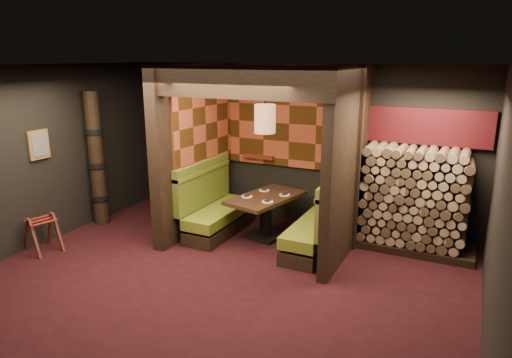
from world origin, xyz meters
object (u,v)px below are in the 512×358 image
object	(u,v)px
firewood_stack	(420,201)
booth_bench_left	(215,210)
totem_column	(96,160)
pendant_lamp	(265,119)
booth_bench_right	(320,227)
dining_table	(266,209)
luggage_rack	(42,232)

from	to	relation	value
firewood_stack	booth_bench_left	bearing A→B (deg)	-167.83
totem_column	booth_bench_left	bearing A→B (deg)	14.75
pendant_lamp	firewood_stack	bearing A→B (deg)	13.87
booth_bench_right	pendant_lamp	distance (m)	1.90
dining_table	firewood_stack	distance (m)	2.44
booth_bench_left	pendant_lamp	bearing A→B (deg)	7.56
totem_column	firewood_stack	distance (m)	5.49
booth_bench_left	pendant_lamp	size ratio (longest dim) A/B	1.50
booth_bench_left	totem_column	xyz separation A→B (m)	(-2.09, -0.55, 0.79)
luggage_rack	firewood_stack	bearing A→B (deg)	26.11
pendant_lamp	booth_bench_right	bearing A→B (deg)	-6.74
totem_column	firewood_stack	size ratio (longest dim) A/B	1.39
dining_table	firewood_stack	xyz separation A→B (m)	(2.36, 0.53, 0.33)
booth_bench_left	booth_bench_right	distance (m)	1.89
booth_bench_left	firewood_stack	distance (m)	3.35
booth_bench_right	firewood_stack	bearing A→B (deg)	27.35
dining_table	luggage_rack	world-z (taller)	dining_table
booth_bench_right	pendant_lamp	bearing A→B (deg)	173.26
luggage_rack	totem_column	bearing A→B (deg)	93.45
dining_table	luggage_rack	size ratio (longest dim) A/B	2.27
booth_bench_left	dining_table	size ratio (longest dim) A/B	1.07
booth_bench_right	dining_table	xyz separation A→B (m)	(-1.00, 0.17, 0.09)
booth_bench_right	totem_column	bearing A→B (deg)	-172.14
pendant_lamp	totem_column	distance (m)	3.16
pendant_lamp	dining_table	bearing A→B (deg)	90.00
pendant_lamp	booth_bench_left	bearing A→B (deg)	-172.44
booth_bench_right	booth_bench_left	bearing A→B (deg)	180.00
dining_table	pendant_lamp	distance (m)	1.52
booth_bench_right	firewood_stack	world-z (taller)	firewood_stack
firewood_stack	dining_table	bearing A→B (deg)	-167.28
pendant_lamp	firewood_stack	xyz separation A→B (m)	(2.36, 0.58, -1.19)
dining_table	luggage_rack	bearing A→B (deg)	-144.82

